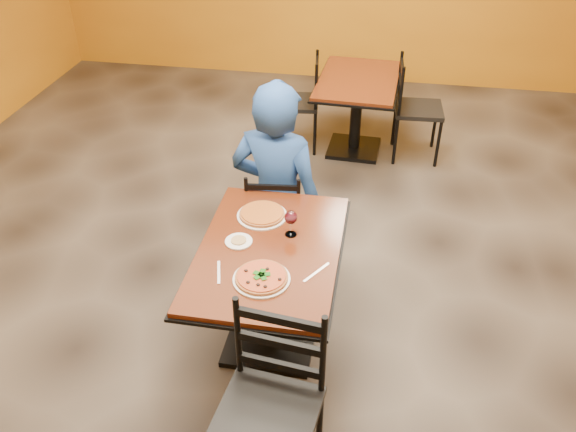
% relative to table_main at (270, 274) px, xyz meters
% --- Properties ---
extents(floor, '(7.00, 8.00, 0.01)m').
position_rel_table_main_xyz_m(floor, '(0.00, 0.50, -0.56)').
color(floor, black).
rests_on(floor, ground).
extents(table_main, '(0.83, 1.23, 0.75)m').
position_rel_table_main_xyz_m(table_main, '(0.00, 0.00, 0.00)').
color(table_main, '#591D0E').
rests_on(table_main, floor).
extents(table_second, '(0.80, 1.14, 0.75)m').
position_rel_table_main_xyz_m(table_second, '(0.31, 2.64, -0.01)').
color(table_second, '#591D0E').
rests_on(table_second, floor).
extents(chair_main_near, '(0.51, 0.51, 1.02)m').
position_rel_table_main_xyz_m(chair_main_near, '(0.17, -0.94, -0.05)').
color(chair_main_near, black).
rests_on(chair_main_near, floor).
extents(chair_main_far, '(0.42, 0.42, 0.85)m').
position_rel_table_main_xyz_m(chair_main_far, '(-0.12, 0.77, -0.13)').
color(chair_main_far, black).
rests_on(chair_main_far, floor).
extents(chair_second_left, '(0.46, 0.46, 0.92)m').
position_rel_table_main_xyz_m(chair_second_left, '(-0.27, 2.64, -0.10)').
color(chair_second_left, black).
rests_on(chair_second_left, floor).
extents(chair_second_right, '(0.46, 0.46, 0.96)m').
position_rel_table_main_xyz_m(chair_second_right, '(0.89, 2.64, -0.07)').
color(chair_second_right, black).
rests_on(chair_second_right, floor).
extents(diner, '(0.74, 0.55, 1.41)m').
position_rel_table_main_xyz_m(diner, '(-0.12, 0.87, 0.15)').
color(diner, navy).
rests_on(diner, floor).
extents(plate_main, '(0.31, 0.31, 0.01)m').
position_rel_table_main_xyz_m(plate_main, '(0.01, -0.27, 0.20)').
color(plate_main, white).
rests_on(plate_main, table_main).
extents(pizza_main, '(0.28, 0.28, 0.02)m').
position_rel_table_main_xyz_m(pizza_main, '(0.01, -0.27, 0.21)').
color(pizza_main, maroon).
rests_on(pizza_main, plate_main).
extents(plate_far, '(0.31, 0.31, 0.01)m').
position_rel_table_main_xyz_m(plate_far, '(-0.11, 0.31, 0.20)').
color(plate_far, white).
rests_on(plate_far, table_main).
extents(pizza_far, '(0.28, 0.28, 0.02)m').
position_rel_table_main_xyz_m(pizza_far, '(-0.11, 0.31, 0.21)').
color(pizza_far, '#B47A22').
rests_on(pizza_far, plate_far).
extents(side_plate, '(0.16, 0.16, 0.01)m').
position_rel_table_main_xyz_m(side_plate, '(-0.19, 0.03, 0.20)').
color(side_plate, white).
rests_on(side_plate, table_main).
extents(dip, '(0.09, 0.09, 0.01)m').
position_rel_table_main_xyz_m(dip, '(-0.19, 0.03, 0.21)').
color(dip, '#AA8752').
rests_on(dip, side_plate).
extents(wine_glass, '(0.08, 0.08, 0.18)m').
position_rel_table_main_xyz_m(wine_glass, '(0.10, 0.16, 0.28)').
color(wine_glass, white).
rests_on(wine_glass, table_main).
extents(fork, '(0.07, 0.19, 0.00)m').
position_rel_table_main_xyz_m(fork, '(-0.23, -0.25, 0.20)').
color(fork, silver).
rests_on(fork, table_main).
extents(knife, '(0.13, 0.18, 0.00)m').
position_rel_table_main_xyz_m(knife, '(0.29, -0.16, 0.20)').
color(knife, silver).
rests_on(knife, table_main).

